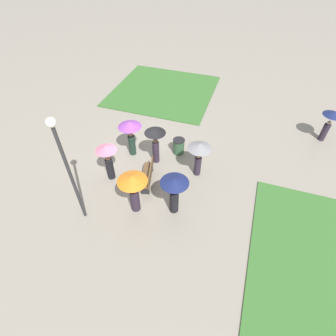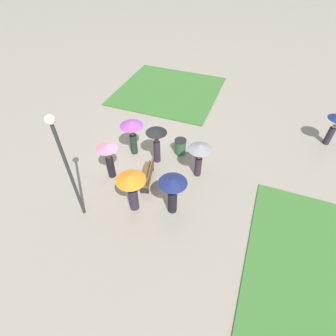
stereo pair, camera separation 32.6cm
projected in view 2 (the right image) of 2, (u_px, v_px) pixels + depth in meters
ground_plane at (142, 159)px, 13.17m from camera, size 90.00×90.00×0.00m
lawn_patch_near at (168, 91)px, 18.19m from camera, size 6.59×6.69×0.06m
lawn_patch_far at (336, 297)px, 8.37m from camera, size 8.22×5.81×0.06m
park_bench at (148, 174)px, 11.74m from camera, size 1.68×0.81×0.90m
lamp_post at (64, 159)px, 8.72m from camera, size 0.32×0.32×4.68m
trash_bin at (180, 147)px, 13.21m from camera, size 0.60×0.60×0.81m
crowd_person_black at (157, 140)px, 12.15m from camera, size 0.98×0.98×1.92m
crowd_person_navy at (173, 189)px, 9.96m from camera, size 1.10×1.10×1.88m
crowd_person_orange at (132, 185)px, 10.00m from camera, size 1.17×1.17×1.93m
crowd_person_purple at (132, 130)px, 12.52m from camera, size 1.11×1.11×1.92m
crowd_person_pink at (108, 155)px, 11.44m from camera, size 0.93×0.93×1.87m
crowd_person_grey at (200, 152)px, 11.43m from camera, size 1.06×1.06×1.80m
lone_walker_mid_plaza at (336, 124)px, 13.18m from camera, size 0.99×0.99×1.76m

